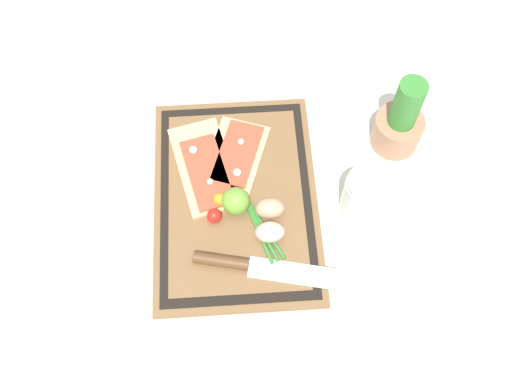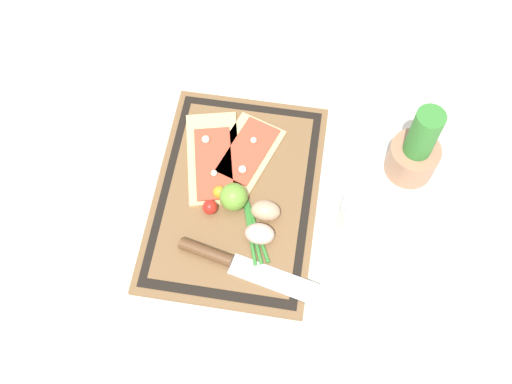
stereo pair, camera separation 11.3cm
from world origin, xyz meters
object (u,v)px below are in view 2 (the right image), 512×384
Objects in this scene: knife at (225,260)px; cherry_tomato_red at (210,207)px; cherry_tomato_yellow at (219,192)px; pizza_slice_near at (213,159)px; lime at (232,197)px; egg_pink at (260,234)px; sauce_jar at (361,218)px; pizza_slice_far at (246,156)px; herb_pot at (416,152)px; egg_brown at (265,211)px.

knife is 0.11m from cherry_tomato_red.
pizza_slice_near is at bearing -160.45° from cherry_tomato_yellow.
knife is 0.12m from lime.
sauce_jar is (-0.05, 0.18, 0.01)m from egg_pink.
pizza_slice_near is at bearing -172.14° from cherry_tomato_red.
pizza_slice_near is at bearing -163.40° from knife.
cherry_tomato_red reaches higher than knife.
pizza_slice_far is at bearing 158.82° from cherry_tomato_yellow.
herb_pot reaches higher than knife.
herb_pot is 1.73× the size of sauce_jar.
pizza_slice_far reaches higher than knife.
cherry_tomato_red is 0.40m from herb_pot.
pizza_slice_far is 0.26m from sauce_jar.
egg_brown is 1.04× the size of lime.
herb_pot is (-0.14, 0.33, 0.02)m from lime.
sauce_jar is at bearing 64.22° from pizza_slice_far.
pizza_slice_near is 0.11m from cherry_tomato_red.
pizza_slice_near is 0.06m from pizza_slice_far.
lime is 0.05m from cherry_tomato_red.
sauce_jar reaches higher than egg_pink.
sauce_jar is (0.11, 0.23, 0.03)m from pizza_slice_far.
herb_pot is at bearing 109.31° from cherry_tomato_yellow.
egg_pink is at bearing -72.90° from sauce_jar.
cherry_tomato_yellow is at bearing -94.49° from sauce_jar.
lime reaches higher than egg_pink.
pizza_slice_far is at bearing -162.15° from egg_pink.
lime is at bearing -67.40° from herb_pot.
cherry_tomato_yellow is (-0.03, -0.09, -0.01)m from egg_brown.
pizza_slice_far is at bearing 104.87° from pizza_slice_near.
pizza_slice_far is 3.75× the size of egg_pink.
cherry_tomato_red is (0.02, -0.04, -0.01)m from lime.
lime is 0.24m from sauce_jar.
cherry_tomato_yellow is (-0.03, 0.01, -0.00)m from cherry_tomato_red.
pizza_slice_far is 1.13× the size of herb_pot.
cherry_tomato_yellow is at bearing -21.18° from pizza_slice_far.
egg_brown is 0.31m from herb_pot.
lime is at bearing -176.00° from knife.
herb_pot reaches higher than pizza_slice_far.
lime reaches higher than cherry_tomato_yellow.
egg_pink is 0.19m from sauce_jar.
herb_pot is at bearing 126.85° from egg_pink.
egg_brown is 0.07m from lime.
herb_pot is (-0.20, 0.27, 0.03)m from egg_pink.
herb_pot is at bearing 96.04° from pizza_slice_far.
cherry_tomato_red is (0.01, -0.10, -0.01)m from egg_brown.
knife is 4.97× the size of lime.
cherry_tomato_red is at bearing 7.86° from pizza_slice_near.
herb_pot is (-0.05, 0.38, 0.04)m from pizza_slice_near.
sauce_jar reaches higher than knife.
pizza_slice_far is 0.13m from egg_brown.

